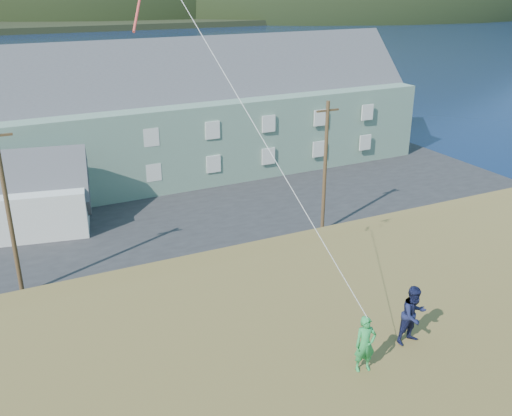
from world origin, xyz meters
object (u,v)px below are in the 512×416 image
at_px(kite_flyer_green, 365,344).
at_px(shed_palegreen_far, 19,130).
at_px(lodge, 199,110).
at_px(shed_white, 25,195).
at_px(kite_flyer_navy, 413,315).

bearing_deg(kite_flyer_green, shed_palegreen_far, 106.94).
xyz_separation_m(lodge, shed_palegreen_far, (-14.30, 10.14, -2.46)).
distance_m(lodge, shed_white, 17.55).
relative_size(lodge, shed_white, 4.30).
xyz_separation_m(lodge, shed_white, (-15.50, -7.76, -2.76)).
height_order(shed_palegreen_far, kite_flyer_navy, kite_flyer_navy).
relative_size(kite_flyer_green, kite_flyer_navy, 0.90).
bearing_deg(shed_palegreen_far, shed_white, -104.17).
bearing_deg(shed_palegreen_far, lodge, -45.71).
height_order(shed_white, kite_flyer_green, kite_flyer_green).
bearing_deg(lodge, shed_white, -154.36).
height_order(shed_white, shed_palegreen_far, shed_palegreen_far).
bearing_deg(kite_flyer_navy, shed_white, 100.12).
xyz_separation_m(shed_palegreen_far, kite_flyer_navy, (6.16, -47.47, 5.15)).
distance_m(shed_white, kite_flyer_green, 30.95).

